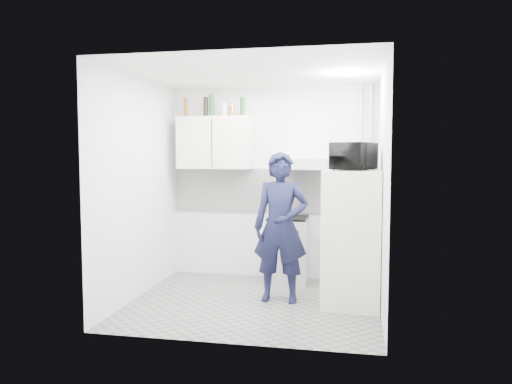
# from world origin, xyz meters

# --- Properties ---
(floor) EXTENTS (2.80, 2.80, 0.00)m
(floor) POSITION_xyz_m (0.00, 0.00, 0.00)
(floor) COLOR slate
(floor) RESTS_ON ground
(ceiling) EXTENTS (2.80, 2.80, 0.00)m
(ceiling) POSITION_xyz_m (0.00, 0.00, 2.60)
(ceiling) COLOR white
(ceiling) RESTS_ON wall_back
(wall_back) EXTENTS (2.80, 0.00, 2.80)m
(wall_back) POSITION_xyz_m (0.00, 1.25, 1.30)
(wall_back) COLOR white
(wall_back) RESTS_ON floor
(wall_left) EXTENTS (0.00, 2.60, 2.60)m
(wall_left) POSITION_xyz_m (-1.40, 0.00, 1.30)
(wall_left) COLOR white
(wall_left) RESTS_ON floor
(wall_right) EXTENTS (0.00, 2.60, 2.60)m
(wall_right) POSITION_xyz_m (1.40, 0.00, 1.30)
(wall_right) COLOR white
(wall_right) RESTS_ON floor
(person) EXTENTS (0.64, 0.42, 1.73)m
(person) POSITION_xyz_m (0.28, 0.15, 0.86)
(person) COLOR black
(person) RESTS_ON floor
(stove) EXTENTS (0.53, 0.53, 0.84)m
(stove) POSITION_xyz_m (0.26, 1.00, 0.42)
(stove) COLOR #BDBDBC
(stove) RESTS_ON floor
(fridge) EXTENTS (0.68, 0.68, 1.52)m
(fridge) POSITION_xyz_m (1.10, 0.10, 0.76)
(fridge) COLOR white
(fridge) RESTS_ON floor
(stove_top) EXTENTS (0.50, 0.50, 0.03)m
(stove_top) POSITION_xyz_m (0.26, 1.00, 0.86)
(stove_top) COLOR black
(stove_top) RESTS_ON stove
(saucepan) EXTENTS (0.17, 0.17, 0.09)m
(saucepan) POSITION_xyz_m (0.23, 1.04, 0.92)
(saucepan) COLOR silver
(saucepan) RESTS_ON stove_top
(microwave) EXTENTS (0.64, 0.53, 0.30)m
(microwave) POSITION_xyz_m (1.10, 0.10, 1.67)
(microwave) COLOR black
(microwave) RESTS_ON fridge
(bottle_a) EXTENTS (0.06, 0.06, 0.26)m
(bottle_a) POSITION_xyz_m (-1.16, 1.07, 2.33)
(bottle_a) COLOR brown
(bottle_a) RESTS_ON upper_cabinet
(bottle_c) EXTENTS (0.06, 0.06, 0.27)m
(bottle_c) POSITION_xyz_m (-0.88, 1.07, 2.33)
(bottle_c) COLOR black
(bottle_c) RESTS_ON upper_cabinet
(bottle_d) EXTENTS (0.07, 0.07, 0.30)m
(bottle_d) POSITION_xyz_m (-0.80, 1.07, 2.35)
(bottle_d) COLOR #144C1E
(bottle_d) RESTS_ON upper_cabinet
(canister_a) EXTENTS (0.08, 0.08, 0.20)m
(canister_a) POSITION_xyz_m (-0.62, 1.07, 2.30)
(canister_a) COLOR #B2B7BC
(canister_a) RESTS_ON upper_cabinet
(canister_b) EXTENTS (0.08, 0.08, 0.15)m
(canister_b) POSITION_xyz_m (-0.52, 1.07, 2.27)
(canister_b) COLOR brown
(canister_b) RESTS_ON upper_cabinet
(bottle_e) EXTENTS (0.06, 0.06, 0.25)m
(bottle_e) POSITION_xyz_m (-0.37, 1.07, 2.33)
(bottle_e) COLOR #144C1E
(bottle_e) RESTS_ON upper_cabinet
(upper_cabinet) EXTENTS (1.00, 0.35, 0.70)m
(upper_cabinet) POSITION_xyz_m (-0.75, 1.07, 1.85)
(upper_cabinet) COLOR white
(upper_cabinet) RESTS_ON wall_back
(range_hood) EXTENTS (0.60, 0.50, 0.14)m
(range_hood) POSITION_xyz_m (0.45, 1.00, 1.57)
(range_hood) COLOR #BDBDBC
(range_hood) RESTS_ON wall_back
(backsplash) EXTENTS (2.74, 0.03, 0.60)m
(backsplash) POSITION_xyz_m (0.00, 1.24, 1.20)
(backsplash) COLOR white
(backsplash) RESTS_ON wall_back
(pipe_a) EXTENTS (0.05, 0.05, 2.60)m
(pipe_a) POSITION_xyz_m (1.30, 1.17, 1.30)
(pipe_a) COLOR #BDBDBC
(pipe_a) RESTS_ON floor
(pipe_b) EXTENTS (0.04, 0.04, 2.60)m
(pipe_b) POSITION_xyz_m (1.18, 1.17, 1.30)
(pipe_b) COLOR #BDBDBC
(pipe_b) RESTS_ON floor
(ceiling_spot_fixture) EXTENTS (0.10, 0.10, 0.02)m
(ceiling_spot_fixture) POSITION_xyz_m (1.00, 0.20, 2.57)
(ceiling_spot_fixture) COLOR white
(ceiling_spot_fixture) RESTS_ON ceiling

